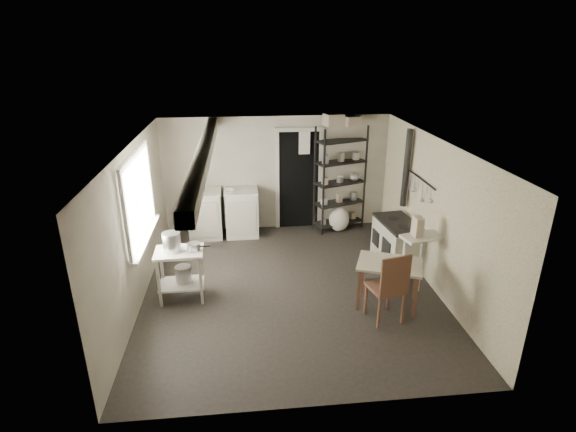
{
  "coord_description": "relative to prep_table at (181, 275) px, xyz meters",
  "views": [
    {
      "loc": [
        -0.68,
        -6.18,
        3.67
      ],
      "look_at": [
        0.0,
        0.3,
        1.1
      ],
      "focal_mm": 28.0,
      "sensor_mm": 36.0,
      "label": 1
    }
  ],
  "objects": [
    {
      "name": "stovepipe",
      "position": [
        3.8,
        1.23,
        1.19
      ],
      "size": [
        0.14,
        0.14,
        1.37
      ],
      "primitive_type": null,
      "rotation": [
        0.0,
        0.0,
        -0.43
      ],
      "color": "black",
      "rests_on": "stove"
    },
    {
      "name": "ceiling",
      "position": [
        1.65,
        0.15,
        1.9
      ],
      "size": [
        5.0,
        5.0,
        0.0
      ],
      "primitive_type": "plane",
      "rotation": [
        3.14,
        0.0,
        0.0
      ],
      "color": "silver",
      "rests_on": "wall_back"
    },
    {
      "name": "wallpaper_panel",
      "position": [
        3.89,
        0.15,
        0.75
      ],
      "size": [
        0.01,
        5.0,
        2.3
      ],
      "primitive_type": null,
      "color": "beige",
      "rests_on": "wall_right"
    },
    {
      "name": "utensil_rail",
      "position": [
        3.84,
        0.75,
        1.15
      ],
      "size": [
        0.06,
        1.2,
        0.44
      ],
      "primitive_type": null,
      "color": "#BDBCBF",
      "rests_on": "wall_right"
    },
    {
      "name": "counter_cup",
      "position": [
        0.2,
        2.27,
        0.57
      ],
      "size": [
        0.14,
        0.14,
        0.1
      ],
      "primitive_type": "imported",
      "rotation": [
        0.0,
        0.0,
        -0.11
      ],
      "color": "silver",
      "rests_on": "base_cabinets"
    },
    {
      "name": "oats_box",
      "position": [
        3.51,
        -0.17,
        0.61
      ],
      "size": [
        0.12,
        0.2,
        0.3
      ],
      "primitive_type": "cube",
      "rotation": [
        0.0,
        0.0,
        0.02
      ],
      "color": "beige",
      "rests_on": "side_ledge"
    },
    {
      "name": "wall_right",
      "position": [
        3.9,
        0.15,
        0.75
      ],
      "size": [
        0.02,
        5.0,
        2.3
      ],
      "primitive_type": "cube",
      "color": "#AFA795",
      "rests_on": "ground"
    },
    {
      "name": "stockpot",
      "position": [
        -0.09,
        0.01,
        0.54
      ],
      "size": [
        0.34,
        0.34,
        0.28
      ],
      "primitive_type": "cylinder",
      "rotation": [
        0.0,
        0.0,
        0.43
      ],
      "color": "#BDBCBF",
      "rests_on": "prep_table"
    },
    {
      "name": "saucepan",
      "position": [
        0.22,
        0.0,
        0.45
      ],
      "size": [
        0.25,
        0.25,
        0.11
      ],
      "primitive_type": "cylinder",
      "rotation": [
        0.0,
        0.0,
        0.38
      ],
      "color": "#BDBCBF",
      "rests_on": "prep_table"
    },
    {
      "name": "side_ledge",
      "position": [
        3.6,
        -0.18,
        0.03
      ],
      "size": [
        0.68,
        0.47,
        0.95
      ],
      "primitive_type": null,
      "rotation": [
        0.0,
        0.0,
        0.25
      ],
      "color": "beige",
      "rests_on": "ground"
    },
    {
      "name": "stove",
      "position": [
        3.57,
        0.74,
        0.04
      ],
      "size": [
        0.66,
        1.06,
        0.79
      ],
      "primitive_type": null,
      "rotation": [
        0.0,
        0.0,
        0.1
      ],
      "color": "beige",
      "rests_on": "ground"
    },
    {
      "name": "storage_box_a",
      "position": [
        2.73,
        2.43,
        1.61
      ],
      "size": [
        0.4,
        0.37,
        0.23
      ],
      "primitive_type": "cube",
      "rotation": [
        0.0,
        0.0,
        0.24
      ],
      "color": "beige",
      "rests_on": "shelf_rack"
    },
    {
      "name": "prep_table",
      "position": [
        0.0,
        0.0,
        0.0
      ],
      "size": [
        0.71,
        0.52,
        0.8
      ],
      "primitive_type": null,
      "rotation": [
        0.0,
        0.0,
        0.03
      ],
      "color": "beige",
      "rests_on": "ground"
    },
    {
      "name": "table_cup",
      "position": [
        3.2,
        -0.63,
        0.41
      ],
      "size": [
        0.11,
        0.11,
        0.1
      ],
      "primitive_type": "imported",
      "rotation": [
        0.0,
        0.0,
        0.12
      ],
      "color": "silver",
      "rests_on": "work_table"
    },
    {
      "name": "base_cabinets",
      "position": [
        0.57,
        2.33,
        0.06
      ],
      "size": [
        1.44,
        0.63,
        0.94
      ],
      "primitive_type": null,
      "rotation": [
        0.0,
        0.0,
        0.01
      ],
      "color": "beige",
      "rests_on": "ground"
    },
    {
      "name": "floor",
      "position": [
        1.65,
        0.15,
        -0.4
      ],
      "size": [
        5.0,
        5.0,
        0.0
      ],
      "primitive_type": "plane",
      "color": "black",
      "rests_on": "ground"
    },
    {
      "name": "work_table",
      "position": [
        3.02,
        -0.49,
        -0.02
      ],
      "size": [
        1.07,
        0.92,
        0.69
      ],
      "primitive_type": null,
      "rotation": [
        0.0,
        0.0,
        -0.38
      ],
      "color": "beige",
      "rests_on": "ground"
    },
    {
      "name": "wall_left",
      "position": [
        -0.6,
        0.15,
        0.75
      ],
      "size": [
        0.02,
        5.0,
        2.3
      ],
      "primitive_type": "cube",
      "color": "#AFA795",
      "rests_on": "ground"
    },
    {
      "name": "doorway",
      "position": [
        2.1,
        2.62,
        0.6
      ],
      "size": [
        0.96,
        0.1,
        2.08
      ],
      "primitive_type": null,
      "color": "beige",
      "rests_on": "ground"
    },
    {
      "name": "bucket",
      "position": [
        0.03,
        0.04,
        -0.02
      ],
      "size": [
        0.3,
        0.3,
        0.26
      ],
      "primitive_type": "cylinder",
      "rotation": [
        0.0,
        0.0,
        0.28
      ],
      "color": "#BDBCBF",
      "rests_on": "prep_table"
    },
    {
      "name": "shelf_rack",
      "position": [
        2.91,
        2.45,
        0.55
      ],
      "size": [
        1.08,
        0.71,
        2.13
      ],
      "primitive_type": null,
      "rotation": [
        0.0,
        0.0,
        0.35
      ],
      "color": "black",
      "rests_on": "ground"
    },
    {
      "name": "mixing_bowl",
      "position": [
        0.71,
        2.24,
        0.55
      ],
      "size": [
        0.29,
        0.29,
        0.06
      ],
      "primitive_type": "imported",
      "rotation": [
        0.0,
        0.0,
        0.13
      ],
      "color": "silver",
      "rests_on": "base_cabinets"
    },
    {
      "name": "storage_box_b",
      "position": [
        3.07,
        2.42,
        1.59
      ],
      "size": [
        0.37,
        0.35,
        0.19
      ],
      "primitive_type": "cube",
      "rotation": [
        0.0,
        0.0,
        0.36
      ],
      "color": "beige",
      "rests_on": "shelf_rack"
    },
    {
      "name": "flour_sack",
      "position": [
        2.89,
        2.28,
        -0.16
      ],
      "size": [
        0.5,
        0.46,
        0.5
      ],
      "primitive_type": "ellipsoid",
      "rotation": [
        0.0,
        0.0,
        -0.29
      ],
      "color": "silver",
      "rests_on": "ground"
    },
    {
      "name": "ceiling_beam",
      "position": [
        0.45,
        0.15,
        1.8
      ],
      "size": [
        0.18,
        5.0,
        0.18
      ],
      "primitive_type": null,
      "color": "beige",
      "rests_on": "ceiling"
    },
    {
      "name": "wall_front",
      "position": [
        1.65,
        -2.35,
        0.75
      ],
      "size": [
        4.5,
        0.02,
        2.3
      ],
      "primitive_type": "cube",
      "color": "#AFA795",
      "rests_on": "ground"
    },
    {
      "name": "wall_back",
      "position": [
        1.65,
        2.65,
        0.75
      ],
      "size": [
        4.5,
        0.02,
        2.3
      ],
      "primitive_type": "cube",
      "color": "#AFA795",
      "rests_on": "ground"
    },
    {
      "name": "floor_crock",
      "position": [
        3.26,
        0.13,
        -0.33
      ],
      "size": [
        0.16,
        0.16,
        0.16
      ],
      "primitive_type": "cylinder",
      "rotation": [
        0.0,
        0.0,
        0.27
      ],
      "color": "silver",
      "rests_on": "ground"
    },
    {
      "name": "shelf_jar",
      "position": [
        2.61,
        2.43,
        0.96
      ],
      "size": [
        0.09,
        0.09,
        0.17
      ],
      "primitive_type": "imported",
      "rotation": [
        0.0,
        0.0,
        -0.2
      ],
      "color": "silver",
      "rests_on": "shelf_rack"
    },
    {
      "name": "chair",
      "position": [
        2.87,
        -0.84,
        0.08
      ],
      "size": [
        0.53,
        0.55,
        1.06
      ],
      "primitive_type": null,
      "rotation": [
        0.0,
        0.0,
        0.23
      ],
      "color": "#523023",
      "rests_on": "ground"
    },
    {
      "name": "window",
      "position": [
        -0.57,
        0.35,
        1.1
      ],
      "size": [
        0.12,
        1.76,
        1.28
      ],
      "primitive_type": null,
      "color": "beige",
      "rests_on": "wall_left"
    }
  ]
}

